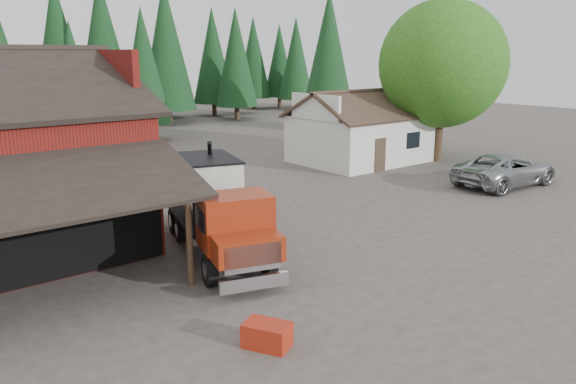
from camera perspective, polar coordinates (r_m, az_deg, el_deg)
ground at (r=19.29m, az=8.19°, el=-7.11°), size 120.00×120.00×0.00m
farmhouse at (r=36.76m, az=7.46°, el=5.68°), size 8.60×6.42×4.65m
deciduous_tree at (r=37.53m, az=15.44°, el=11.98°), size 8.00×8.00×10.20m
conifer_backdrop at (r=56.22m, az=-24.86°, el=5.64°), size 76.00×16.00×16.00m
near_pine_b at (r=46.39m, az=-14.49°, el=12.30°), size 3.96×3.96×10.40m
near_pine_c at (r=51.98m, az=4.15°, el=13.93°), size 4.84×4.84×12.40m
feed_truck at (r=19.62m, az=-7.35°, el=-1.37°), size 4.45×8.51×3.71m
silver_car at (r=31.95m, az=21.24°, el=2.14°), size 6.39×3.29×1.73m
equip_box at (r=13.91m, az=-2.14°, el=-14.31°), size 1.14×1.30×0.60m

